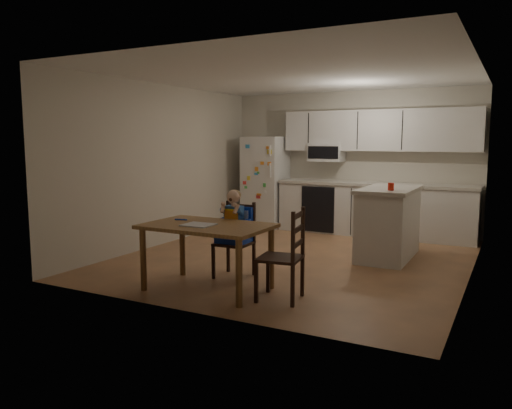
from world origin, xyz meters
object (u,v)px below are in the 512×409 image
at_px(refrigerator, 265,182).
at_px(chair_booster, 235,224).
at_px(dining_table, 207,233).
at_px(red_cup, 391,187).
at_px(kitchen_island, 388,223).
at_px(chair_side, 289,249).

bearing_deg(refrigerator, chair_booster, -69.05).
bearing_deg(chair_booster, refrigerator, 109.49).
xyz_separation_m(refrigerator, dining_table, (1.28, -3.95, -0.22)).
bearing_deg(refrigerator, red_cup, -33.91).
bearing_deg(chair_booster, kitchen_island, 51.04).
bearing_deg(red_cup, dining_table, -125.61).
height_order(red_cup, dining_table, red_cup).
relative_size(red_cup, dining_table, 0.07).
height_order(refrigerator, kitchen_island, refrigerator).
height_order(refrigerator, chair_side, refrigerator).
bearing_deg(chair_booster, dining_table, -91.36).
height_order(refrigerator, chair_booster, refrigerator).
xyz_separation_m(dining_table, chair_booster, (-0.00, 0.61, 0.01)).
bearing_deg(refrigerator, chair_side, -60.25).
height_order(red_cup, chair_side, red_cup).
distance_m(dining_table, chair_booster, 0.61).
height_order(refrigerator, red_cup, refrigerator).
height_order(refrigerator, dining_table, refrigerator).
bearing_deg(chair_side, chair_booster, -128.15).
relative_size(refrigerator, chair_side, 1.79).
bearing_deg(dining_table, red_cup, 54.39).
height_order(kitchen_island, red_cup, red_cup).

